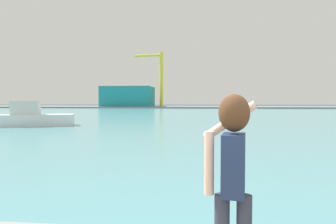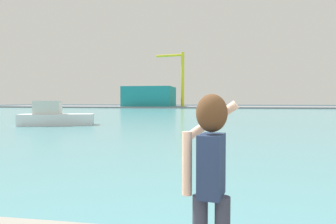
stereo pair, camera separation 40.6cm
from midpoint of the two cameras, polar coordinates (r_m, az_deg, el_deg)
ground_plane at (r=51.97m, az=5.51°, el=-0.31°), size 220.00×220.00×0.00m
harbor_water at (r=53.97m, az=5.52°, el=-0.20°), size 140.00×100.00×0.02m
far_shore_dock at (r=93.95m, az=5.62°, el=0.93°), size 140.00×20.00×0.43m
person_photographer at (r=2.86m, az=7.84°, el=-10.31°), size 0.53×0.56×1.74m
boat_moored at (r=29.23m, az=-24.06°, el=-0.88°), size 6.68×4.09×2.19m
warehouse_left at (r=95.00m, az=-7.48°, el=2.86°), size 14.59×12.72×5.96m
port_crane at (r=91.84m, az=-1.84°, el=6.95°), size 8.68×2.26×16.03m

